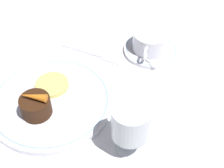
% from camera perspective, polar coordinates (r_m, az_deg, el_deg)
% --- Properties ---
extents(ground_plane, '(3.00, 3.00, 0.00)m').
position_cam_1_polar(ground_plane, '(0.72, -9.72, -3.44)').
color(ground_plane, white).
extents(dinner_plate, '(0.28, 0.28, 0.01)m').
position_cam_1_polar(dinner_plate, '(0.72, -11.10, -3.04)').
color(dinner_plate, white).
rests_on(dinner_plate, ground_plane).
extents(saucer, '(0.14, 0.14, 0.01)m').
position_cam_1_polar(saucer, '(0.85, 7.11, 6.25)').
color(saucer, white).
rests_on(saucer, ground_plane).
extents(coffee_cup, '(0.12, 0.09, 0.05)m').
position_cam_1_polar(coffee_cup, '(0.83, 7.06, 7.88)').
color(coffee_cup, white).
rests_on(coffee_cup, saucer).
extents(spoon, '(0.07, 0.10, 0.00)m').
position_cam_1_polar(spoon, '(0.81, 6.03, 4.66)').
color(spoon, silver).
rests_on(spoon, saucer).
extents(wine_glass, '(0.07, 0.07, 0.12)m').
position_cam_1_polar(wine_glass, '(0.58, 3.42, -7.23)').
color(wine_glass, silver).
rests_on(wine_glass, ground_plane).
extents(fork, '(0.03, 0.17, 0.01)m').
position_cam_1_polar(fork, '(0.83, -2.77, 5.32)').
color(fork, silver).
rests_on(fork, ground_plane).
extents(dessert_cake, '(0.07, 0.07, 0.04)m').
position_cam_1_polar(dessert_cake, '(0.68, -13.77, -3.95)').
color(dessert_cake, '#381E0F').
rests_on(dessert_cake, dinner_plate).
extents(carrot_garnish, '(0.03, 0.06, 0.02)m').
position_cam_1_polar(carrot_garnish, '(0.66, -14.22, -2.24)').
color(carrot_garnish, orange).
rests_on(carrot_garnish, dessert_cake).
extents(pineapple_slice, '(0.08, 0.08, 0.01)m').
position_cam_1_polar(pineapple_slice, '(0.74, -10.91, -0.13)').
color(pineapple_slice, '#EFE075').
rests_on(pineapple_slice, dinner_plate).
extents(chocolate_truffle, '(0.02, 0.02, 0.02)m').
position_cam_1_polar(chocolate_truffle, '(0.70, 3.60, -3.63)').
color(chocolate_truffle, black).
rests_on(chocolate_truffle, ground_plane).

